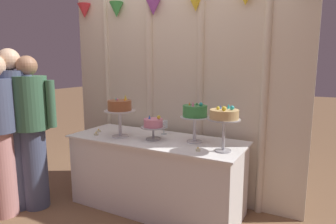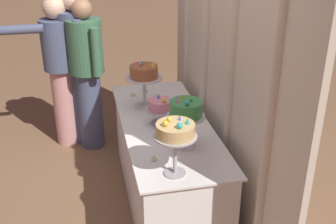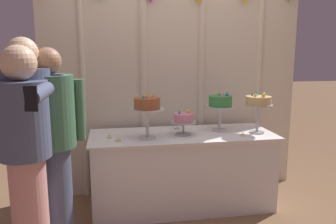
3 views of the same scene
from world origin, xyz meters
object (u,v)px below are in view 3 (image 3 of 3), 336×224
tealight_near_left (118,140)px  cake_table (182,170)px  guest_man_dark_suit (53,145)px  guest_girl_blue_dress (25,153)px  wine_glass (177,119)px  cake_display_midleft (183,120)px  tealight_far_left (109,137)px  cake_display_rightmost (258,103)px  guest_man_pink_jacket (29,143)px  cake_display_midright (220,103)px  tealight_near_right (243,135)px  cake_display_leftmost (147,106)px

tealight_near_left → cake_table: bearing=15.8°
guest_man_dark_suit → guest_girl_blue_dress: size_ratio=0.99×
wine_glass → cake_display_midleft: bearing=-87.8°
wine_glass → tealight_far_left: 0.72m
cake_display_rightmost → guest_man_dark_suit: bearing=-165.4°
guest_man_dark_suit → guest_man_pink_jacket: guest_man_pink_jacket is taller
cake_display_midright → wine_glass: 0.45m
guest_man_pink_jacket → guest_girl_blue_dress: bearing=-85.8°
tealight_far_left → guest_man_dark_suit: guest_man_dark_suit is taller
cake_display_midright → cake_display_rightmost: size_ratio=1.00×
cake_display_rightmost → guest_man_pink_jacket: size_ratio=0.25×
tealight_near_left → tealight_near_right: size_ratio=1.19×
guest_girl_blue_dress → tealight_near_right: bearing=19.8°
cake_display_leftmost → cake_display_midleft: size_ratio=1.74×
cake_display_midleft → cake_table: bearing=85.0°
tealight_far_left → tealight_near_left: (0.08, -0.12, 0.00)m
tealight_near_right → guest_man_dark_suit: 1.65m
tealight_far_left → guest_man_pink_jacket: 0.81m
cake_table → tealight_near_left: 0.73m
guest_girl_blue_dress → tealight_far_left: bearing=55.2°
cake_display_rightmost → wine_glass: bearing=158.8°
cake_display_midleft → guest_man_pink_jacket: bearing=-153.9°
tealight_near_left → guest_girl_blue_dress: (-0.61, -0.64, 0.12)m
tealight_far_left → wine_glass: bearing=19.8°
wine_glass → tealight_near_right: (0.54, -0.38, -0.09)m
cake_display_rightmost → guest_girl_blue_dress: guest_girl_blue_dress is taller
cake_display_midleft → guest_girl_blue_dress: size_ratio=0.16×
wine_glass → guest_man_dark_suit: (-1.07, -0.75, 0.00)m
cake_display_leftmost → cake_display_midright: (0.73, 0.17, -0.02)m
tealight_near_left → guest_girl_blue_dress: guest_girl_blue_dress is taller
cake_display_leftmost → guest_man_pink_jacket: (-0.88, -0.53, -0.15)m
cake_display_midright → guest_man_dark_suit: (-1.47, -0.61, -0.17)m
cake_display_midleft → tealight_near_right: (0.53, -0.15, -0.13)m
guest_girl_blue_dress → cake_display_leftmost: bearing=39.1°
cake_display_rightmost → guest_man_dark_suit: (-1.80, -0.47, -0.19)m
cake_display_midright → tealight_near_left: bearing=-166.9°
cake_table → cake_display_midright: cake_display_midright is taller
cake_display_midright → wine_glass: cake_display_midright is taller
cake_table → cake_display_midright: size_ratio=4.43×
wine_glass → guest_man_dark_suit: guest_man_dark_suit is taller
tealight_near_left → guest_man_dark_suit: 0.62m
tealight_near_right → guest_man_pink_jacket: guest_man_pink_jacket is taller
cake_display_leftmost → tealight_near_right: bearing=-5.4°
tealight_near_right → guest_girl_blue_dress: size_ratio=0.03×
cake_display_rightmost → tealight_near_right: size_ratio=9.68×
cake_display_midright → guest_girl_blue_dress: (-1.60, -0.87, -0.15)m
guest_man_pink_jacket → guest_girl_blue_dress: guest_man_pink_jacket is taller
tealight_near_left → guest_man_pink_jacket: bearing=-143.0°
tealight_near_left → guest_man_dark_suit: size_ratio=0.03×
guest_man_pink_jacket → cake_display_midright: bearing=23.4°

